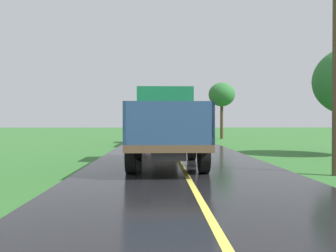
% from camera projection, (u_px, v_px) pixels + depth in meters
% --- Properties ---
extents(banana_truck_near, '(2.38, 5.82, 2.80)m').
position_uv_depth(banana_truck_near, '(166.00, 125.00, 11.85)').
color(banana_truck_near, '#2D2D30').
rests_on(banana_truck_near, road_surface).
extents(banana_truck_far, '(2.38, 5.81, 2.80)m').
position_uv_depth(banana_truck_far, '(159.00, 123.00, 23.64)').
color(banana_truck_far, '#2D2D30').
rests_on(banana_truck_far, road_surface).
extents(utility_pole_roadside, '(2.39, 0.20, 6.22)m').
position_uv_depth(utility_pole_roadside, '(336.00, 57.00, 9.51)').
color(utility_pole_roadside, brown).
rests_on(utility_pole_roadside, ground).
extents(roadside_tree_mid_right, '(2.49, 2.49, 5.32)m').
position_uv_depth(roadside_tree_mid_right, '(222.00, 95.00, 31.08)').
color(roadside_tree_mid_right, '#4C3823').
rests_on(roadside_tree_mid_right, ground).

